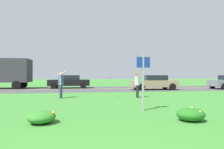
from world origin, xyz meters
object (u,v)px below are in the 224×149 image
at_px(frisbee_red, 109,78).
at_px(car_tan_center_left, 154,82).
at_px(sign_post_near_path, 143,76).
at_px(car_black_center_right, 70,82).
at_px(person_thrower_blue_shirt, 61,83).
at_px(person_catcher_red_cap_gray_shirt, 137,83).

bearing_deg(frisbee_red, car_tan_center_left, 48.31).
height_order(sign_post_near_path, car_black_center_right, sign_post_near_path).
distance_m(person_thrower_blue_shirt, car_tan_center_left, 10.23).
relative_size(sign_post_near_path, person_catcher_red_cap_gray_shirt, 1.29).
bearing_deg(person_catcher_red_cap_gray_shirt, car_black_center_right, 117.08).
xyz_separation_m(frisbee_red, car_black_center_right, (-3.28, 9.48, -0.55)).
bearing_deg(car_black_center_right, frisbee_red, -70.90).
relative_size(sign_post_near_path, frisbee_red, 8.88).
relative_size(person_thrower_blue_shirt, person_catcher_red_cap_gray_shirt, 0.97).
xyz_separation_m(person_catcher_red_cap_gray_shirt, car_tan_center_left, (3.49, 6.34, -0.23)).
bearing_deg(sign_post_near_path, car_tan_center_left, 67.35).
height_order(person_thrower_blue_shirt, car_tan_center_left, person_thrower_blue_shirt).
xyz_separation_m(sign_post_near_path, car_tan_center_left, (4.48, 10.72, -0.68)).
relative_size(frisbee_red, car_tan_center_left, 0.06).
bearing_deg(car_tan_center_left, frisbee_red, -131.69).
bearing_deg(car_black_center_right, sign_post_near_path, -74.05).
height_order(sign_post_near_path, car_tan_center_left, sign_post_near_path).
bearing_deg(person_catcher_red_cap_gray_shirt, sign_post_near_path, -102.60).
bearing_deg(car_black_center_right, person_thrower_blue_shirt, -88.78).
relative_size(sign_post_near_path, person_thrower_blue_shirt, 1.32).
height_order(sign_post_near_path, person_thrower_blue_shirt, sign_post_near_path).
xyz_separation_m(person_thrower_blue_shirt, car_tan_center_left, (8.35, 5.91, -0.23)).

